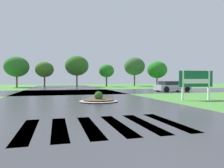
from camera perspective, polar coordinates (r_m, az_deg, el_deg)
asphalt_roadway at (r=12.80m, az=-8.51°, el=-5.26°), size 11.14×80.00×0.01m
asphalt_cross_road at (r=24.53m, az=-11.63°, el=-2.14°), size 90.00×10.03×0.01m
crosswalk_stripes at (r=6.70m, az=-2.32°, el=-11.27°), size 4.95×3.19×0.01m
estate_billboard at (r=15.95m, az=21.92°, el=0.96°), size 2.56×0.32×2.12m
median_island at (r=13.51m, az=-3.65°, el=-4.34°), size 2.48×2.29×0.68m
car_white_sedan at (r=26.11m, az=16.00°, el=-0.66°), size 4.41×2.32×1.24m
background_treeline at (r=42.82m, az=-4.31°, el=4.48°), size 33.35×6.05×6.20m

